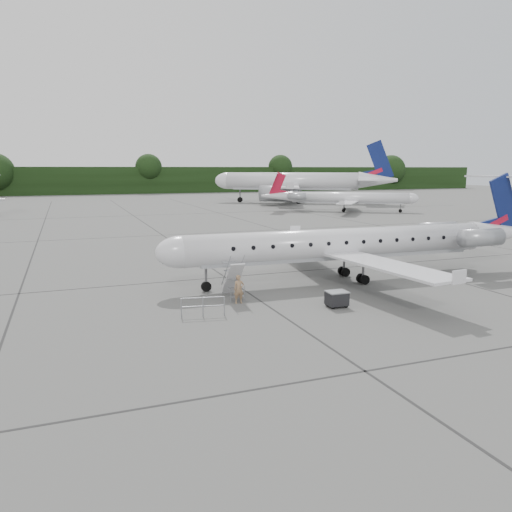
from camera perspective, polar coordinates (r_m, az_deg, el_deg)
name	(u,v)px	position (r m, az deg, el deg)	size (l,w,h in m)	color
ground	(350,296)	(30.44, 10.71, -4.49)	(320.00, 320.00, 0.00)	#60605D
treeline	(120,180)	(155.86, -15.31, 8.34)	(260.00, 4.00, 8.00)	black
main_regional_jet	(342,229)	(33.77, 9.76, 3.09)	(27.66, 19.91, 7.09)	silver
airstair	(233,280)	(29.16, -2.66, -2.72)	(0.85, 2.08, 2.22)	silver
passenger	(239,289)	(28.12, -1.97, -3.82)	(0.59, 0.39, 1.63)	#8C6C4C
safety_railing	(203,307)	(25.85, -6.08, -5.82)	(2.20, 0.08, 1.00)	gray
baggage_cart	(337,299)	(27.80, 9.22, -4.83)	(1.09, 0.88, 0.94)	black
bg_narrowbody	(292,173)	(111.01, 4.10, 9.49)	(36.94, 26.60, 13.26)	silver
bg_regional_right	(350,192)	(89.60, 10.68, 7.17)	(25.89, 18.64, 6.79)	silver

